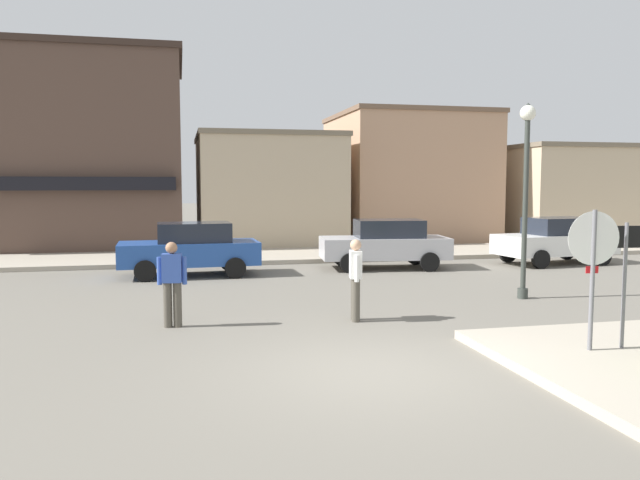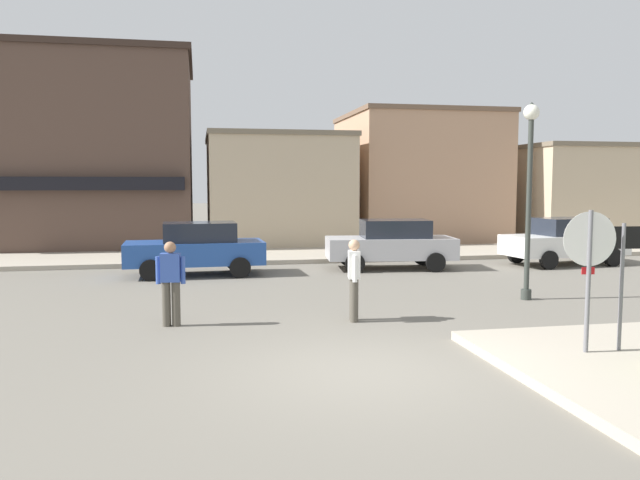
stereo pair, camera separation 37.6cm
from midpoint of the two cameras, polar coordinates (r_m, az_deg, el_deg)
The scene contains 14 objects.
ground_plane at distance 9.16m, azimuth 3.95°, elevation -11.93°, with size 160.00×160.00×0.00m, color #6B665B.
kerb_far at distance 22.76m, azimuth -6.22°, elevation -1.47°, with size 80.00×4.00×0.15m, color #A89E8C.
stop_sign at distance 10.22m, azimuth 22.71°, elevation -1.82°, with size 0.82×0.11×2.30m.
one_way_sign at distance 10.58m, azimuth 25.17°, elevation -2.71°, with size 0.60×0.08×2.10m.
lamp_post at distance 15.18m, azimuth 17.66°, elevation 5.94°, with size 0.36×0.36×4.54m.
parked_car_nearest at distance 18.65m, azimuth -12.32°, elevation -0.74°, with size 4.06×1.98×1.56m.
parked_car_second at distance 19.86m, azimuth 5.46°, elevation -0.29°, with size 4.17×2.22×1.56m.
parked_car_third at distance 22.34m, azimuth 20.32°, elevation 0.01°, with size 4.17×2.22×1.56m.
pedestrian_crossing_near at distance 12.05m, azimuth -14.24°, elevation -3.70°, with size 0.56×0.26×1.61m.
pedestrian_crossing_far at distance 12.22m, azimuth 2.39°, elevation -3.42°, with size 0.28×0.56×1.61m.
building_corner_shop at distance 28.40m, azimuth -21.67°, elevation 7.44°, with size 8.75×7.62×8.00m.
building_storefront_left_near at distance 28.04m, azimuth -5.32°, elevation 4.57°, with size 6.08×6.98×4.81m.
building_storefront_left_mid at distance 30.45m, azimuth 7.62°, elevation 5.71°, with size 6.85×6.90×6.00m.
building_storefront_right_near at distance 33.44m, azimuth 20.04°, elevation 4.10°, with size 6.29×8.14×4.50m.
Camera 1 is at (-2.70, -8.35, 2.69)m, focal length 35.00 mm.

